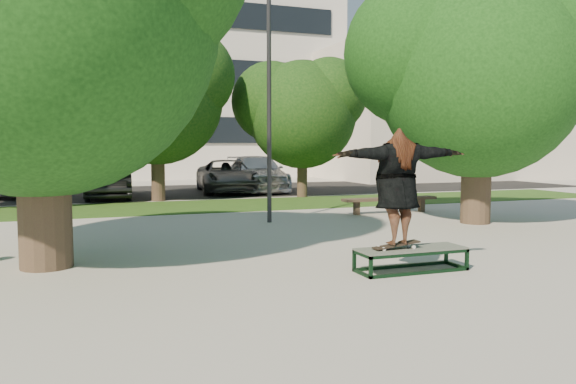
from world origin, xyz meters
name	(u,v)px	position (x,y,z in m)	size (l,w,h in m)	color
ground	(305,261)	(0.00, 0.00, 0.00)	(120.00, 120.00, 0.00)	#9E9A91
grass_strip	(228,205)	(1.00, 9.50, 0.01)	(30.00, 4.00, 0.02)	#204112
asphalt_strip	(170,192)	(0.00, 16.00, 0.01)	(40.00, 8.00, 0.01)	black
tree_right	(474,65)	(5.92, 3.08, 4.09)	(6.24, 5.33, 6.51)	#38281E
bg_tree_mid	(154,91)	(-1.08, 12.08, 4.02)	(5.76, 4.92, 6.24)	#38281E
bg_tree_right	(300,108)	(4.43, 11.57, 3.49)	(5.04, 4.31, 5.43)	#38281E
lamppost	(269,102)	(1.00, 5.00, 3.15)	(0.25, 0.15, 6.11)	#2D2D30
office_building	(104,59)	(-2.00, 31.98, 8.00)	(30.00, 14.12, 16.00)	silver
side_building	(437,115)	(18.00, 22.00, 4.00)	(15.00, 10.00, 8.00)	beige
grind_box	(411,259)	(1.32, -1.30, 0.19)	(1.80, 0.60, 0.38)	black
skater_rig	(397,187)	(1.05, -1.30, 1.37)	(2.29, 0.74, 1.91)	white
bench	(390,200)	(5.05, 5.71, 0.39)	(3.08, 0.47, 0.47)	#453729
car_silver_a	(12,177)	(-6.28, 15.97, 0.79)	(1.86, 4.63, 1.58)	#BBBCC1
car_dark	(108,178)	(-2.68, 13.60, 0.77)	(1.63, 4.67, 1.54)	black
car_grey	(227,176)	(2.30, 14.77, 0.71)	(2.35, 5.09, 1.41)	#525257
car_silver_b	(256,174)	(3.69, 15.04, 0.78)	(2.19, 5.39, 1.56)	silver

